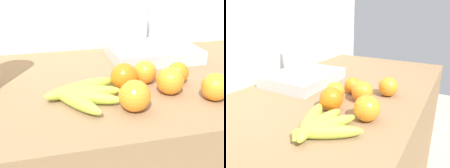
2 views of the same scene
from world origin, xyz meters
TOP-DOWN VIEW (x-y plane):
  - banana_bunch at (-0.00, -0.13)m, footprint 0.22×0.22m
  - orange_front at (0.12, -0.08)m, footprint 0.08×0.08m
  - orange_back_right at (0.20, -0.05)m, footprint 0.07×0.07m
  - orange_back_left at (0.34, -0.21)m, footprint 0.07×0.07m
  - orange_far_right at (0.24, -0.14)m, footprint 0.08×0.08m
  - orange_center at (0.11, -0.21)m, footprint 0.08×0.08m
  - orange_right at (0.30, -0.08)m, footprint 0.07×0.07m
  - sink_basin at (0.31, 0.18)m, footprint 0.33×0.26m

SIDE VIEW (x-z plane):
  - banana_bunch at x=0.00m, z-range 0.89..0.93m
  - sink_basin at x=0.31m, z-range 0.82..1.02m
  - orange_right at x=0.30m, z-range 0.89..0.96m
  - orange_back_right at x=0.20m, z-range 0.89..0.97m
  - orange_back_left at x=0.34m, z-range 0.89..0.97m
  - orange_far_right at x=0.24m, z-range 0.89..0.97m
  - orange_front at x=0.12m, z-range 0.89..0.97m
  - orange_center at x=0.11m, z-range 0.89..0.97m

